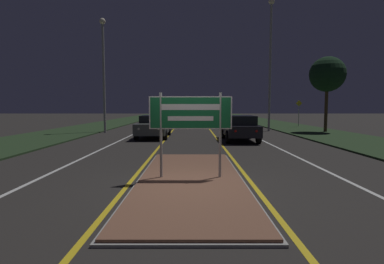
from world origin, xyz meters
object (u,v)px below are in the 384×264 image
at_px(highway_sign, 192,117).
at_px(car_receding_1, 220,120).
at_px(car_receding_2, 216,117).
at_px(warning_sign, 300,111).
at_px(car_receding_0, 241,127).
at_px(car_approaching_1, 169,119).
at_px(streetlight_left_near, 105,64).
at_px(car_approaching_0, 155,126).
at_px(streetlight_right_near, 272,50).

height_order(highway_sign, car_receding_1, highway_sign).
relative_size(car_receding_2, warning_sign, 1.60).
relative_size(car_receding_0, car_receding_2, 1.06).
distance_m(highway_sign, car_receding_2, 28.98).
xyz_separation_m(car_receding_1, warning_sign, (7.62, -0.54, 0.86)).
height_order(car_approaching_1, warning_sign, warning_sign).
bearing_deg(warning_sign, car_receding_0, -123.42).
xyz_separation_m(streetlight_left_near, car_receding_2, (9.48, 13.84, -4.46)).
relative_size(car_approaching_0, warning_sign, 1.91).
bearing_deg(car_approaching_1, car_approaching_0, -90.69).
xyz_separation_m(streetlight_right_near, car_approaching_1, (-8.64, 4.27, -5.70)).
bearing_deg(warning_sign, car_approaching_0, -143.75).
bearing_deg(streetlight_right_near, car_approaching_1, 153.71).
height_order(car_receding_0, car_approaching_0, car_receding_0).
distance_m(car_receding_1, car_approaching_1, 5.00).
xyz_separation_m(highway_sign, car_receding_1, (2.65, 21.29, -0.98)).
distance_m(car_receding_1, car_approaching_0, 11.08).
bearing_deg(streetlight_left_near, warning_sign, 18.81).
bearing_deg(car_receding_1, warning_sign, -4.07).
bearing_deg(car_receding_0, car_receding_1, 90.85).
distance_m(highway_sign, car_approaching_0, 11.74).
bearing_deg(car_approaching_0, car_receding_1, 62.72).
bearing_deg(car_receding_1, streetlight_right_near, -52.73).
relative_size(highway_sign, car_approaching_1, 0.47).
distance_m(streetlight_right_near, car_receding_2, 14.08).
bearing_deg(streetlight_right_near, warning_sign, 47.38).
height_order(streetlight_right_near, car_receding_1, streetlight_right_near).
height_order(streetlight_left_near, car_receding_1, streetlight_left_near).
bearing_deg(car_receding_0, streetlight_right_near, 63.42).
height_order(streetlight_right_near, warning_sign, streetlight_right_near).
relative_size(streetlight_right_near, car_approaching_1, 2.21).
height_order(streetlight_right_near, car_approaching_1, streetlight_right_near).
bearing_deg(highway_sign, car_receding_1, 82.91).
height_order(streetlight_right_near, car_receding_2, streetlight_right_near).
relative_size(streetlight_right_near, car_receding_1, 2.60).
distance_m(car_receding_0, car_approaching_0, 5.61).
bearing_deg(car_approaching_1, streetlight_right_near, -26.29).
relative_size(highway_sign, car_receding_1, 0.56).
height_order(streetlight_left_near, car_receding_2, streetlight_left_near).
xyz_separation_m(car_receding_2, car_approaching_0, (-5.27, -17.39, -0.02)).
bearing_deg(streetlight_right_near, streetlight_left_near, -173.52).
distance_m(highway_sign, streetlight_left_near, 16.77).
xyz_separation_m(car_receding_2, warning_sign, (7.43, -8.08, 0.82)).
relative_size(car_approaching_0, car_approaching_1, 1.01).
relative_size(car_receding_0, car_approaching_1, 0.91).
bearing_deg(car_receding_1, streetlight_left_near, -145.87).
height_order(highway_sign, car_receding_0, highway_sign).
bearing_deg(car_approaching_0, warning_sign, 36.25).
bearing_deg(car_approaching_0, car_receding_2, 73.15).
bearing_deg(car_receding_2, streetlight_left_near, -124.41).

